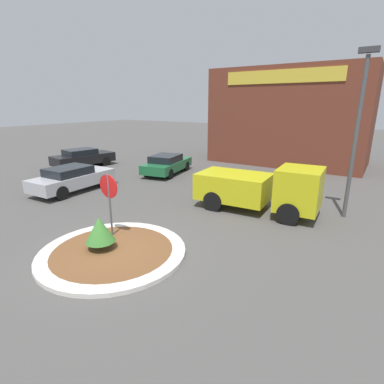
{
  "coord_description": "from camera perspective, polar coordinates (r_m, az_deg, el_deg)",
  "views": [
    {
      "loc": [
        6.88,
        -5.9,
        4.66
      ],
      "look_at": [
        0.71,
        3.59,
        1.31
      ],
      "focal_mm": 28.0,
      "sensor_mm": 36.0,
      "label": 1
    }
  ],
  "objects": [
    {
      "name": "utility_truck",
      "position": [
        13.55,
        12.77,
        0.75
      ],
      "size": [
        5.44,
        2.41,
        2.13
      ],
      "rotation": [
        0.0,
        0.0,
        0.06
      ],
      "color": "gold",
      "rests_on": "ground_plane"
    },
    {
      "name": "traffic_island",
      "position": [
        10.16,
        -14.81,
        -10.97
      ],
      "size": [
        4.68,
        4.68,
        0.14
      ],
      "color": "silver",
      "rests_on": "ground_plane"
    },
    {
      "name": "parked_sedan_green",
      "position": [
        20.67,
        -4.8,
        5.35
      ],
      "size": [
        2.66,
        4.64,
        1.32
      ],
      "rotation": [
        0.0,
        0.0,
        1.76
      ],
      "color": "#1E6638",
      "rests_on": "ground_plane"
    },
    {
      "name": "parked_sedan_black",
      "position": [
        24.33,
        -20.06,
        6.2
      ],
      "size": [
        2.55,
        4.72,
        1.38
      ],
      "rotation": [
        0.0,
        0.0,
        1.41
      ],
      "color": "black",
      "rests_on": "ground_plane"
    },
    {
      "name": "light_pole",
      "position": [
        13.68,
        29.03,
        11.25
      ],
      "size": [
        0.7,
        0.3,
        6.66
      ],
      "color": "#4C4C51",
      "rests_on": "ground_plane"
    },
    {
      "name": "ground_plane",
      "position": [
        10.19,
        -14.78,
        -11.3
      ],
      "size": [
        120.0,
        120.0,
        0.0
      ],
      "primitive_type": "plane",
      "color": "#514F4C"
    },
    {
      "name": "stop_sign",
      "position": [
        10.69,
        -15.51,
        -0.38
      ],
      "size": [
        0.83,
        0.07,
        2.37
      ],
      "color": "#4C4C51",
      "rests_on": "ground_plane"
    },
    {
      "name": "storefront_building",
      "position": [
        25.74,
        18.17,
        13.44
      ],
      "size": [
        11.62,
        6.07,
        7.26
      ],
      "color": "brown",
      "rests_on": "ground_plane"
    },
    {
      "name": "island_shrub",
      "position": [
        10.06,
        -17.19,
        -6.86
      ],
      "size": [
        0.94,
        0.94,
        1.07
      ],
      "color": "brown",
      "rests_on": "traffic_island"
    },
    {
      "name": "parked_sedan_silver",
      "position": [
        17.69,
        -21.88,
        2.45
      ],
      "size": [
        2.09,
        4.64,
        1.39
      ],
      "rotation": [
        0.0,
        0.0,
        1.62
      ],
      "color": "#B7B7BC",
      "rests_on": "ground_plane"
    }
  ]
}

